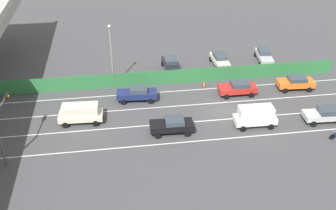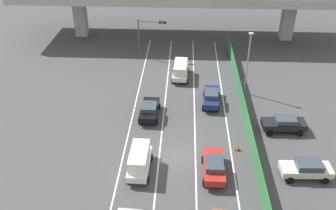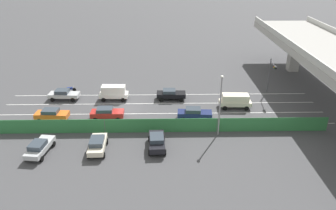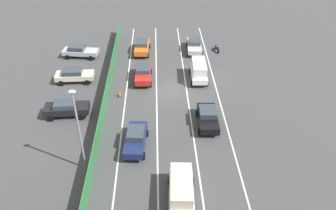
# 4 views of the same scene
# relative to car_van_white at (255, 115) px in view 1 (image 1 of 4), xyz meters

# --- Properties ---
(ground_plane) EXTENTS (300.00, 300.00, 0.00)m
(ground_plane) POSITION_rel_car_van_white_xyz_m (3.30, 2.18, -1.26)
(ground_plane) COLOR #424244
(lane_line_left_edge) EXTENTS (0.14, 46.04, 0.01)m
(lane_line_left_edge) POSITION_rel_car_van_white_xyz_m (-1.81, 7.20, -1.26)
(lane_line_left_edge) COLOR silver
(lane_line_left_edge) RESTS_ON ground
(lane_line_mid_left) EXTENTS (0.14, 46.04, 0.01)m
(lane_line_mid_left) POSITION_rel_car_van_white_xyz_m (1.60, 7.20, -1.26)
(lane_line_mid_left) COLOR silver
(lane_line_mid_left) RESTS_ON ground
(lane_line_mid_right) EXTENTS (0.14, 46.04, 0.01)m
(lane_line_mid_right) POSITION_rel_car_van_white_xyz_m (5.01, 7.20, -1.26)
(lane_line_mid_right) COLOR silver
(lane_line_mid_right) RESTS_ON ground
(lane_line_right_edge) EXTENTS (0.14, 46.04, 0.01)m
(lane_line_right_edge) POSITION_rel_car_van_white_xyz_m (8.42, 7.20, -1.26)
(lane_line_right_edge) COLOR silver
(lane_line_right_edge) RESTS_ON ground
(green_fence) EXTENTS (0.10, 42.14, 1.88)m
(green_fence) POSITION_rel_car_van_white_xyz_m (10.34, 7.20, -0.32)
(green_fence) COLOR #2D753D
(green_fence) RESTS_ON ground
(car_van_white) EXTENTS (2.06, 4.38, 2.25)m
(car_van_white) POSITION_rel_car_van_white_xyz_m (0.00, 0.00, 0.00)
(car_van_white) COLOR silver
(car_van_white) RESTS_ON ground
(car_sedan_black) EXTENTS (2.16, 4.44, 1.61)m
(car_sedan_black) POSITION_rel_car_van_white_xyz_m (0.08, 8.70, -0.37)
(car_sedan_black) COLOR black
(car_sedan_black) RESTS_ON ground
(car_van_cream) EXTENTS (2.23, 4.65, 2.07)m
(car_van_cream) POSITION_rel_car_van_white_xyz_m (3.26, 17.93, -0.08)
(car_van_cream) COLOR beige
(car_van_cream) RESTS_ON ground
(car_sedan_red) EXTENTS (2.00, 4.42, 1.65)m
(car_sedan_red) POSITION_rel_car_van_white_xyz_m (6.55, -0.12, -0.34)
(car_sedan_red) COLOR red
(car_sedan_red) RESTS_ON ground
(car_sedan_silver) EXTENTS (2.26, 4.66, 1.59)m
(car_sedan_silver) POSITION_rel_car_van_white_xyz_m (-0.22, -7.69, -0.38)
(car_sedan_silver) COLOR #B7BABC
(car_sedan_silver) RESTS_ON ground
(car_taxi_orange) EXTENTS (2.18, 4.46, 1.64)m
(car_taxi_orange) POSITION_rel_car_van_white_xyz_m (6.85, -7.42, -0.35)
(car_taxi_orange) COLOR orange
(car_taxi_orange) RESTS_ON ground
(car_sedan_navy) EXTENTS (2.22, 4.71, 1.66)m
(car_sedan_navy) POSITION_rel_car_van_white_xyz_m (6.92, 11.69, -0.35)
(car_sedan_navy) COLOR navy
(car_sedan_navy) RESTS_ON ground
(parked_wagon_silver) EXTENTS (4.79, 2.40, 1.59)m
(parked_wagon_silver) POSITION_rel_car_van_white_xyz_m (15.04, -6.39, -0.38)
(parked_wagon_silver) COLOR #B2B5B7
(parked_wagon_silver) RESTS_ON ground
(parked_sedan_cream) EXTENTS (4.43, 2.07, 1.61)m
(parked_sedan_cream) POSITION_rel_car_van_white_xyz_m (14.57, -0.02, -0.36)
(parked_sedan_cream) COLOR beige
(parked_sedan_cream) RESTS_ON ground
(parked_sedan_dark) EXTENTS (4.48, 2.14, 1.64)m
(parked_sedan_dark) POSITION_rel_car_van_white_xyz_m (14.10, 6.71, -0.34)
(parked_sedan_dark) COLOR black
(parked_sedan_dark) RESTS_ON ground
(traffic_light) EXTENTS (4.04, 0.78, 5.54)m
(traffic_light) POSITION_rel_car_van_white_xyz_m (-1.46, 24.28, 2.69)
(traffic_light) COLOR #47474C
(traffic_light) RESTS_ON ground
(street_lamp) EXTENTS (0.60, 0.36, 7.76)m
(street_lamp) POSITION_rel_car_van_white_xyz_m (11.04, 14.30, 3.39)
(street_lamp) COLOR gray
(street_lamp) RESTS_ON ground
(traffic_cone) EXTENTS (0.47, 0.47, 0.73)m
(traffic_cone) POSITION_rel_car_van_white_xyz_m (9.07, 3.35, -0.92)
(traffic_cone) COLOR orange
(traffic_cone) RESTS_ON ground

